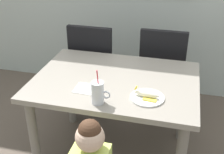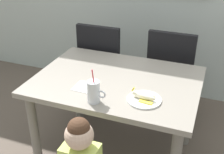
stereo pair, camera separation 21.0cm
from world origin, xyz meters
name	(u,v)px [view 2 (the right image)]	position (x,y,z in m)	size (l,w,h in m)	color
ground_plane	(116,154)	(0.00, 0.00, 0.00)	(24.00, 24.00, 0.00)	brown
dining_table	(117,91)	(0.00, 0.00, 0.64)	(1.23, 0.90, 0.75)	gray
dining_chair_left	(103,63)	(-0.37, 0.63, 0.54)	(0.44, 0.44, 0.96)	black
dining_chair_right	(171,71)	(0.30, 0.70, 0.54)	(0.44, 0.45, 0.96)	black
milk_cup	(94,93)	(-0.03, -0.35, 0.82)	(0.13, 0.08, 0.25)	silver
snack_plate	(144,100)	(0.27, -0.22, 0.76)	(0.23, 0.23, 0.01)	white
peeled_banana	(144,96)	(0.27, -0.22, 0.78)	(0.17, 0.12, 0.07)	#F4EAC6
paper_napkin	(85,87)	(-0.17, -0.20, 0.75)	(0.15, 0.15, 0.00)	white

